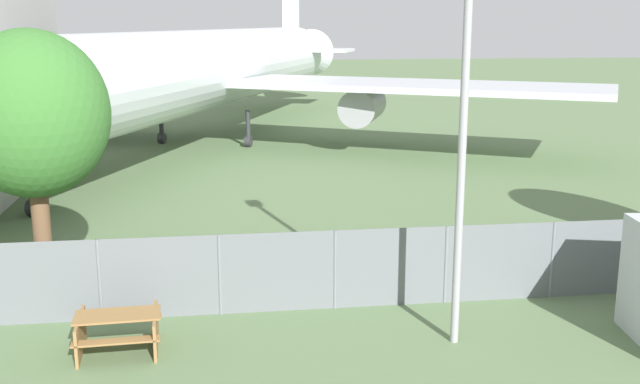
# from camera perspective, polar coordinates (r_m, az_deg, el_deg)

# --- Properties ---
(perimeter_fence) EXTENTS (56.07, 0.07, 1.82)m
(perimeter_fence) POSITION_cam_1_polar(r_m,az_deg,el_deg) (16.72, 1.16, -5.94)
(perimeter_fence) COLOR slate
(perimeter_fence) RESTS_ON ground
(airplane) EXTENTS (38.88, 46.77, 11.86)m
(airplane) POSITION_cam_1_polar(r_m,az_deg,el_deg) (37.61, -9.84, 8.93)
(airplane) COLOR silver
(airplane) RESTS_ON ground
(picnic_bench_open_grass) EXTENTS (1.69, 1.47, 0.76)m
(picnic_bench_open_grass) POSITION_cam_1_polar(r_m,az_deg,el_deg) (15.32, -15.13, -9.98)
(picnic_bench_open_grass) COLOR olive
(picnic_bench_open_grass) RESTS_ON ground
(tree_near_hangar) EXTENTS (3.31, 3.31, 6.18)m
(tree_near_hangar) POSITION_cam_1_polar(r_m,az_deg,el_deg) (17.33, -21.09, 5.47)
(tree_near_hangar) COLOR brown
(tree_near_hangar) RESTS_ON ground
(light_mast) EXTENTS (0.44, 0.44, 8.05)m
(light_mast) POSITION_cam_1_polar(r_m,az_deg,el_deg) (14.36, 10.94, 7.02)
(light_mast) COLOR #99999E
(light_mast) RESTS_ON ground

